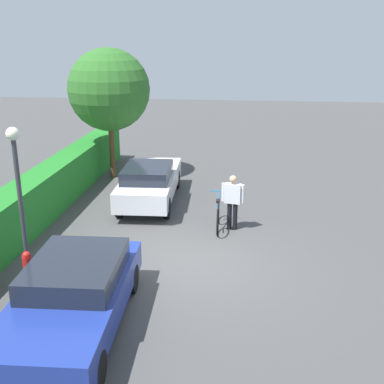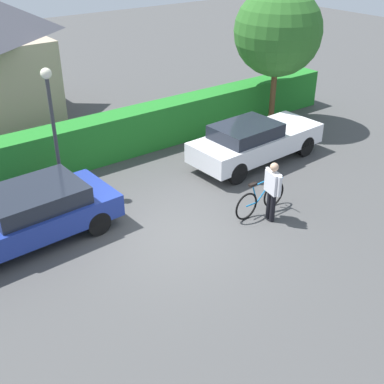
{
  "view_description": "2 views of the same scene",
  "coord_description": "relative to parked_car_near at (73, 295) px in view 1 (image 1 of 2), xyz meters",
  "views": [
    {
      "loc": [
        -10.56,
        -1.29,
        5.29
      ],
      "look_at": [
        1.54,
        0.11,
        1.3
      ],
      "focal_mm": 45.52,
      "sensor_mm": 36.0,
      "label": 1
    },
    {
      "loc": [
        -5.64,
        -8.27,
        6.67
      ],
      "look_at": [
        0.56,
        0.05,
        0.92
      ],
      "focal_mm": 46.35,
      "sensor_mm": 36.0,
      "label": 2
    }
  ],
  "objects": [
    {
      "name": "ground_plane",
      "position": [
        2.91,
        -1.82,
        -0.68
      ],
      "size": [
        60.0,
        60.0,
        0.0
      ],
      "primitive_type": "plane",
      "color": "#464646"
    },
    {
      "name": "hedge_row",
      "position": [
        2.91,
        2.92,
        0.0
      ],
      "size": [
        19.86,
        0.9,
        1.37
      ],
      "primitive_type": "cube",
      "color": "#227826",
      "rests_on": "ground"
    },
    {
      "name": "parked_car_near",
      "position": [
        0.0,
        0.0,
        0.0
      ],
      "size": [
        4.42,
        2.04,
        1.27
      ],
      "color": "navy",
      "rests_on": "ground"
    },
    {
      "name": "parked_car_far",
      "position": [
        7.18,
        -0.01,
        0.02
      ],
      "size": [
        4.48,
        1.81,
        1.33
      ],
      "color": "silver",
      "rests_on": "ground"
    },
    {
      "name": "bicycle",
      "position": [
        5.21,
        -2.36,
        -0.28
      ],
      "size": [
        1.73,
        0.5,
        0.96
      ],
      "color": "black",
      "rests_on": "ground"
    },
    {
      "name": "person_rider",
      "position": [
        5.18,
        -2.76,
        0.23
      ],
      "size": [
        0.29,
        0.63,
        1.58
      ],
      "color": "black",
      "rests_on": "ground"
    },
    {
      "name": "street_lamp",
      "position": [
        1.55,
        1.6,
        1.64
      ],
      "size": [
        0.28,
        0.28,
        3.5
      ],
      "color": "#38383D",
      "rests_on": "ground"
    },
    {
      "name": "tree_kerbside",
      "position": [
        9.87,
        1.97,
        2.63
      ],
      "size": [
        2.99,
        2.99,
        4.82
      ],
      "color": "brown",
      "rests_on": "ground"
    },
    {
      "name": "fire_hydrant",
      "position": [
        1.43,
        1.55,
        -0.27
      ],
      "size": [
        0.2,
        0.2,
        0.81
      ],
      "color": "red",
      "rests_on": "ground"
    }
  ]
}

